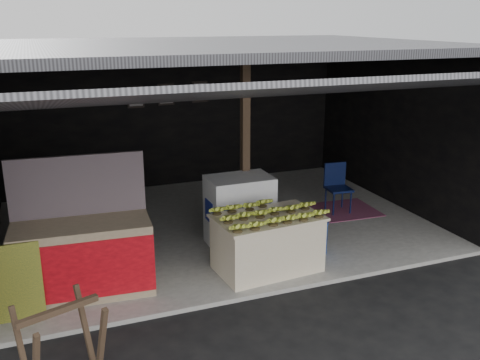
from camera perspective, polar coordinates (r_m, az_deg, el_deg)
name	(u,v)px	position (r m, az deg, el deg)	size (l,w,h in m)	color
ground	(278,295)	(6.98, 4.04, -12.10)	(80.00, 80.00, 0.00)	black
concrete_slab	(215,225)	(9.08, -2.64, -4.78)	(7.00, 5.00, 0.06)	gray
shophouse	(208,100)	(8.83, -3.48, 8.54)	(7.40, 7.29, 3.02)	black
banana_table	(267,243)	(7.32, 2.94, -6.71)	(1.48, 0.99, 0.78)	silver
banana_pile	(268,211)	(7.15, 2.99, -3.30)	(1.30, 0.78, 0.15)	gold
white_crate	(240,211)	(8.08, -0.05, -3.29)	(0.96, 0.67, 1.06)	white
neighbor_stall	(83,255)	(6.96, -16.36, -7.65)	(1.70, 0.86, 1.71)	#998466
green_signboard	(14,283)	(6.64, -22.95, -10.08)	(0.61, 0.04, 0.91)	black
sawhorse	(61,335)	(5.56, -18.57, -15.37)	(0.88, 0.88, 0.78)	#4A3425
water_barrel	(316,238)	(7.94, 8.13, -6.14)	(0.32, 0.32, 0.47)	#0E359C
plastic_chair	(337,183)	(9.64, 10.28, -0.34)	(0.44, 0.44, 0.86)	#0A1237
magenta_rug	(334,211)	(9.73, 10.04, -3.28)	(1.50, 1.00, 0.01)	#771A51
picture_frames	(168,94)	(10.79, -7.73, 9.04)	(1.62, 0.04, 0.46)	black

